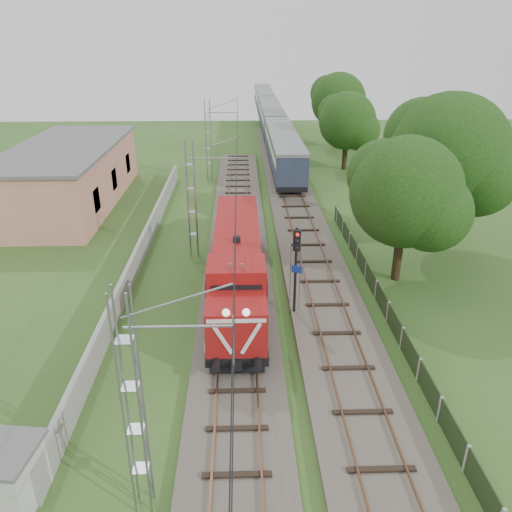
{
  "coord_description": "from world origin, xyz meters",
  "views": [
    {
      "loc": [
        0.26,
        -19.69,
        14.14
      ],
      "look_at": [
        1.1,
        6.89,
        2.2
      ],
      "focal_mm": 35.0,
      "sensor_mm": 36.0,
      "label": 1
    }
  ],
  "objects_px": {
    "signal_post": "(296,258)",
    "relay_hut": "(6,476)",
    "locomotive": "(237,263)",
    "coach_rake": "(271,116)"
  },
  "relations": [
    {
      "from": "coach_rake",
      "to": "signal_post",
      "type": "distance_m",
      "value": 54.85
    },
    {
      "from": "coach_rake",
      "to": "relay_hut",
      "type": "height_order",
      "value": "coach_rake"
    },
    {
      "from": "locomotive",
      "to": "coach_rake",
      "type": "height_order",
      "value": "locomotive"
    },
    {
      "from": "locomotive",
      "to": "signal_post",
      "type": "height_order",
      "value": "signal_post"
    },
    {
      "from": "locomotive",
      "to": "relay_hut",
      "type": "xyz_separation_m",
      "value": [
        -7.4,
        -13.8,
        -1.0
      ]
    },
    {
      "from": "relay_hut",
      "to": "coach_rake",
      "type": "bearing_deg",
      "value": 79.39
    },
    {
      "from": "signal_post",
      "to": "relay_hut",
      "type": "bearing_deg",
      "value": -132.63
    },
    {
      "from": "signal_post",
      "to": "relay_hut",
      "type": "xyz_separation_m",
      "value": [
        -10.48,
        -11.39,
        -2.41
      ]
    },
    {
      "from": "locomotive",
      "to": "coach_rake",
      "type": "bearing_deg",
      "value": 84.55
    },
    {
      "from": "locomotive",
      "to": "coach_rake",
      "type": "xyz_separation_m",
      "value": [
        5.0,
        52.38,
        0.4
      ]
    }
  ]
}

